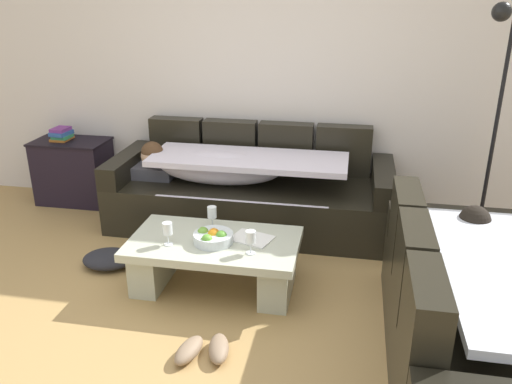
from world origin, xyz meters
name	(u,v)px	position (x,y,z in m)	size (l,w,h in m)	color
ground_plane	(196,329)	(0.00, 0.00, 0.00)	(14.00, 14.00, 0.00)	#AD874F
back_wall	(257,68)	(0.00, 2.15, 1.35)	(9.00, 0.10, 2.70)	silver
couch_along_wall	(246,191)	(-0.01, 1.63, 0.33)	(2.49, 0.92, 0.88)	black
couch_near_window	(474,319)	(1.63, -0.06, 0.34)	(0.92, 1.96, 0.88)	black
coffee_table	(215,258)	(-0.01, 0.52, 0.24)	(1.20, 0.68, 0.38)	#B3B8A2
fruit_bowl	(213,237)	(0.00, 0.48, 0.42)	(0.28, 0.28, 0.10)	silver
wine_glass_near_left	(168,229)	(-0.30, 0.39, 0.50)	(0.07, 0.07, 0.17)	silver
wine_glass_near_right	(251,238)	(0.29, 0.37, 0.50)	(0.07, 0.07, 0.17)	silver
wine_glass_far_back	(212,213)	(-0.07, 0.72, 0.50)	(0.07, 0.07, 0.17)	silver
open_magazine	(252,238)	(0.25, 0.59, 0.39)	(0.28, 0.21, 0.01)	white
side_cabinet	(74,171)	(-1.82, 1.85, 0.32)	(0.72, 0.44, 0.64)	black
book_stack_on_cabinet	(61,134)	(-1.90, 1.85, 0.70)	(0.18, 0.23, 0.12)	#B76623
floor_lamp	(492,115)	(1.97, 1.60, 1.12)	(0.33, 0.31, 1.95)	black
pair_of_shoes	(204,349)	(0.13, -0.24, 0.04)	(0.35, 0.34, 0.09)	#8C7259
crumpled_garment	(109,259)	(-0.91, 0.66, 0.06)	(0.40, 0.32, 0.12)	#232328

